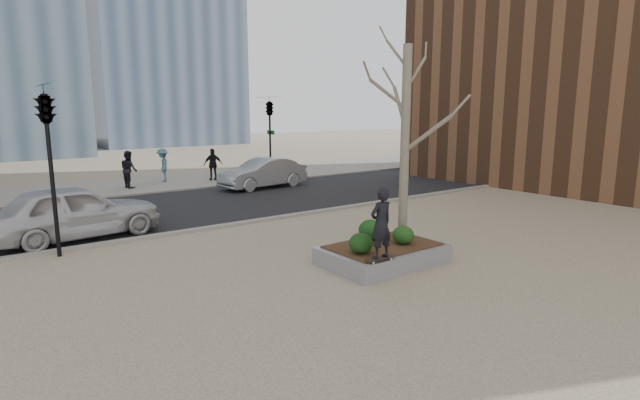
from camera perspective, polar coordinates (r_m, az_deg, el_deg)
ground at (r=12.28m, az=3.74°, el=-8.06°), size 120.00×120.00×0.00m
street at (r=20.68m, az=-14.51°, el=-0.71°), size 60.00×8.00×0.02m
far_sidewalk at (r=27.21m, az=-20.13°, el=1.61°), size 60.00×6.00×0.02m
planter at (r=12.85m, az=7.17°, el=-6.22°), size 3.00×2.00×0.45m
planter_mulch at (r=12.78m, az=7.20°, el=-5.17°), size 2.70×1.70×0.04m
sycamore_tree at (r=13.24m, az=9.79°, el=9.85°), size 2.80×2.80×6.60m
shrub_left at (r=11.92m, az=4.71°, el=-4.94°), size 0.58×0.58×0.49m
shrub_middle at (r=13.12m, az=5.81°, el=-3.42°), size 0.64×0.64×0.54m
shrub_right at (r=12.87m, az=9.47°, el=-3.95°), size 0.55×0.55×0.47m
skateboard at (r=11.55m, az=6.89°, el=-6.77°), size 0.79×0.25×0.08m
skateboarder at (r=11.33m, az=6.99°, el=-2.65°), size 0.60×0.40×1.63m
police_car at (r=16.60m, az=-26.24°, el=-1.21°), size 5.05×2.49×1.66m
car_silver at (r=24.75m, az=-6.52°, el=3.08°), size 4.53×1.93×1.45m
car_third at (r=31.68m, az=14.69°, el=4.23°), size 4.34×1.80×1.26m
pedestrian_a at (r=26.26m, az=-21.00°, el=3.29°), size 0.78×0.96×1.83m
pedestrian_b at (r=27.86m, az=-17.52°, el=3.82°), size 0.99×1.29×1.77m
pedestrian_c at (r=27.70m, az=-12.12°, el=3.99°), size 1.07×0.60×1.73m
traffic_light_near at (r=14.68m, az=-28.34°, el=2.77°), size 0.60×2.48×4.50m
traffic_light_far at (r=27.39m, az=-5.73°, el=6.96°), size 0.60×2.48×4.50m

